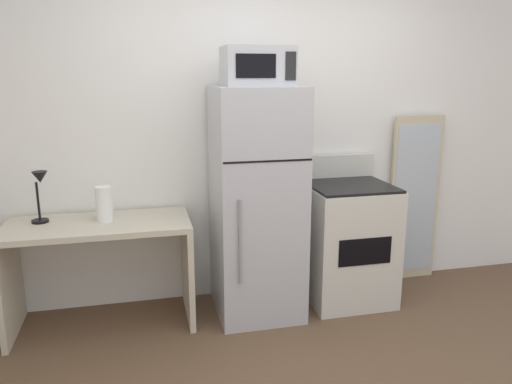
{
  "coord_description": "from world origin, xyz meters",
  "views": [
    {
      "loc": [
        -0.93,
        -2.01,
        1.73
      ],
      "look_at": [
        -0.19,
        1.1,
        0.96
      ],
      "focal_mm": 34.62,
      "sensor_mm": 36.0,
      "label": 1
    }
  ],
  "objects_px": {
    "oven_range": "(347,242)",
    "leaning_mirror": "(414,199)",
    "paper_towel_roll": "(104,204)",
    "microwave": "(257,66)",
    "refrigerator": "(256,203)",
    "desk": "(100,253)",
    "desk_lamp": "(40,188)"
  },
  "relations": [
    {
      "from": "refrigerator",
      "to": "microwave",
      "type": "distance_m",
      "value": 0.95
    },
    {
      "from": "desk_lamp",
      "to": "leaning_mirror",
      "type": "distance_m",
      "value": 2.91
    },
    {
      "from": "microwave",
      "to": "leaning_mirror",
      "type": "relative_size",
      "value": 0.33
    },
    {
      "from": "desk_lamp",
      "to": "refrigerator",
      "type": "distance_m",
      "value": 1.47
    },
    {
      "from": "leaning_mirror",
      "to": "refrigerator",
      "type": "bearing_deg",
      "value": -168.96
    },
    {
      "from": "oven_range",
      "to": "microwave",
      "type": "bearing_deg",
      "value": -176.38
    },
    {
      "from": "refrigerator",
      "to": "oven_range",
      "type": "distance_m",
      "value": 0.81
    },
    {
      "from": "microwave",
      "to": "refrigerator",
      "type": "bearing_deg",
      "value": 90.31
    },
    {
      "from": "desk",
      "to": "leaning_mirror",
      "type": "height_order",
      "value": "leaning_mirror"
    },
    {
      "from": "desk",
      "to": "microwave",
      "type": "height_order",
      "value": "microwave"
    },
    {
      "from": "desk_lamp",
      "to": "microwave",
      "type": "distance_m",
      "value": 1.66
    },
    {
      "from": "desk",
      "to": "oven_range",
      "type": "height_order",
      "value": "oven_range"
    },
    {
      "from": "oven_range",
      "to": "paper_towel_roll",
      "type": "bearing_deg",
      "value": 178.84
    },
    {
      "from": "leaning_mirror",
      "to": "oven_range",
      "type": "bearing_deg",
      "value": -160.16
    },
    {
      "from": "desk_lamp",
      "to": "leaning_mirror",
      "type": "xyz_separation_m",
      "value": [
        2.89,
        0.17,
        -0.29
      ]
    },
    {
      "from": "paper_towel_roll",
      "to": "desk",
      "type": "bearing_deg",
      "value": -152.57
    },
    {
      "from": "refrigerator",
      "to": "leaning_mirror",
      "type": "distance_m",
      "value": 1.47
    },
    {
      "from": "refrigerator",
      "to": "microwave",
      "type": "relative_size",
      "value": 3.58
    },
    {
      "from": "desk_lamp",
      "to": "refrigerator",
      "type": "relative_size",
      "value": 0.21
    },
    {
      "from": "desk_lamp",
      "to": "paper_towel_roll",
      "type": "distance_m",
      "value": 0.43
    },
    {
      "from": "paper_towel_roll",
      "to": "refrigerator",
      "type": "distance_m",
      "value": 1.05
    },
    {
      "from": "paper_towel_roll",
      "to": "microwave",
      "type": "xyz_separation_m",
      "value": [
        1.05,
        -0.08,
        0.91
      ]
    },
    {
      "from": "desk_lamp",
      "to": "oven_range",
      "type": "xyz_separation_m",
      "value": [
        2.18,
        -0.09,
        -0.52
      ]
    },
    {
      "from": "desk",
      "to": "desk_lamp",
      "type": "bearing_deg",
      "value": 167.76
    },
    {
      "from": "leaning_mirror",
      "to": "desk_lamp",
      "type": "bearing_deg",
      "value": -176.69
    },
    {
      "from": "desk",
      "to": "microwave",
      "type": "relative_size",
      "value": 2.67
    },
    {
      "from": "paper_towel_roll",
      "to": "microwave",
      "type": "bearing_deg",
      "value": -4.47
    },
    {
      "from": "desk",
      "to": "refrigerator",
      "type": "xyz_separation_m",
      "value": [
        1.1,
        -0.04,
        0.29
      ]
    },
    {
      "from": "desk",
      "to": "paper_towel_roll",
      "type": "xyz_separation_m",
      "value": [
        0.05,
        0.03,
        0.34
      ]
    },
    {
      "from": "paper_towel_roll",
      "to": "oven_range",
      "type": "distance_m",
      "value": 1.82
    },
    {
      "from": "oven_range",
      "to": "leaning_mirror",
      "type": "distance_m",
      "value": 0.79
    },
    {
      "from": "microwave",
      "to": "leaning_mirror",
      "type": "distance_m",
      "value": 1.82
    }
  ]
}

